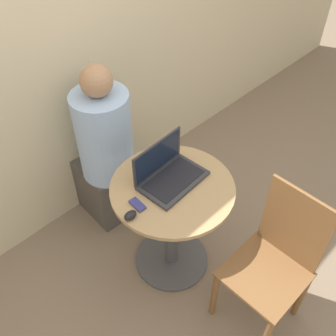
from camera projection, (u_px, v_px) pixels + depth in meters
The scene contains 8 objects.
ground_plane at pixel (172, 259), 2.69m from camera, with size 12.00×12.00×0.00m, color #7F6B56.
back_wall at pixel (63, 38), 2.23m from camera, with size 7.00×0.05×2.60m.
round_table at pixel (172, 214), 2.35m from camera, with size 0.70×0.70×0.73m.
laptop at pixel (168, 173), 2.19m from camera, with size 0.39×0.26×0.22m.
cell_phone at pixel (137, 205), 2.08m from camera, with size 0.05×0.10×0.02m.
computer_mouse at pixel (130, 215), 2.01m from camera, with size 0.07×0.05×0.04m.
chair_empty at pixel (274, 262), 2.13m from camera, with size 0.40×0.40×0.94m.
person_seated at pixel (104, 157), 2.67m from camera, with size 0.37×0.56×1.24m.
Camera 1 is at (-1.07, -1.03, 2.33)m, focal length 42.00 mm.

